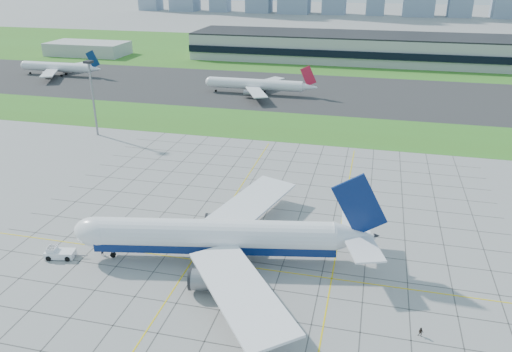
% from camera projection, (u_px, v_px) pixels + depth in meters
% --- Properties ---
extents(ground, '(1400.00, 1400.00, 0.00)m').
position_uv_depth(ground, '(243.00, 261.00, 100.70)').
color(ground, '#999893').
rests_on(ground, ground).
extents(grass_median, '(700.00, 35.00, 0.04)m').
position_uv_depth(grass_median, '(307.00, 128.00, 181.00)').
color(grass_median, '#3B7020').
rests_on(grass_median, ground).
extents(asphalt_taxiway, '(700.00, 75.00, 0.04)m').
position_uv_depth(asphalt_taxiway, '(325.00, 92.00, 230.08)').
color(asphalt_taxiway, '#383838').
rests_on(asphalt_taxiway, ground).
extents(grass_far, '(700.00, 145.00, 0.04)m').
position_uv_depth(grass_far, '(343.00, 53.00, 328.24)').
color(grass_far, '#3B7020').
rests_on(grass_far, ground).
extents(apron_markings, '(120.00, 130.00, 0.03)m').
position_uv_depth(apron_markings, '(258.00, 234.00, 110.50)').
color(apron_markings, '#474744').
rests_on(apron_markings, ground).
extents(terminal, '(260.00, 43.00, 15.80)m').
position_uv_depth(terminal, '(409.00, 49.00, 294.02)').
color(terminal, '#B7B7B2').
rests_on(terminal, ground).
extents(service_block, '(50.00, 25.00, 8.00)m').
position_uv_depth(service_block, '(88.00, 49.00, 321.22)').
color(service_block, '#B7B7B2').
rests_on(service_block, ground).
extents(light_mast, '(2.50, 2.50, 25.60)m').
position_uv_depth(light_mast, '(92.00, 89.00, 167.48)').
color(light_mast, gray).
rests_on(light_mast, ground).
extents(airliner, '(61.61, 61.84, 19.57)m').
position_uv_depth(airliner, '(217.00, 237.00, 98.92)').
color(airliner, white).
rests_on(airliner, ground).
extents(pushback_tug, '(8.69, 3.92, 2.39)m').
position_uv_depth(pushback_tug, '(59.00, 253.00, 101.41)').
color(pushback_tug, white).
rests_on(pushback_tug, ground).
extents(crew_near, '(0.65, 0.72, 1.65)m').
position_uv_depth(crew_near, '(102.00, 252.00, 102.32)').
color(crew_near, black).
rests_on(crew_near, ground).
extents(crew_far, '(0.98, 0.88, 1.67)m').
position_uv_depth(crew_far, '(421.00, 332.00, 80.05)').
color(crew_far, black).
rests_on(crew_far, ground).
extents(distant_jet_0, '(44.53, 42.66, 14.08)m').
position_uv_depth(distant_jet_0, '(58.00, 67.00, 262.44)').
color(distant_jet_0, white).
rests_on(distant_jet_0, ground).
extents(distant_jet_1, '(48.93, 42.66, 14.08)m').
position_uv_depth(distant_jet_1, '(257.00, 84.00, 225.40)').
color(distant_jet_1, white).
rests_on(distant_jet_1, ground).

